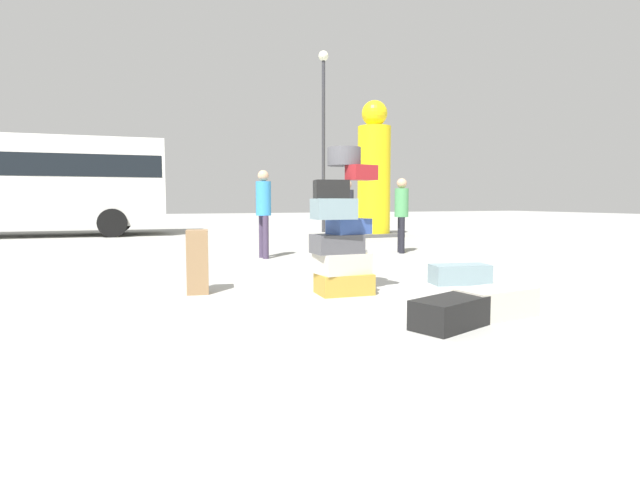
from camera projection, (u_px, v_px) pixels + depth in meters
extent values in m
plane|color=#9E9E99|center=(328.00, 294.00, 6.08)|extent=(80.00, 80.00, 0.00)
cube|color=#B28C33|center=(344.00, 284.00, 6.09)|extent=(0.67, 0.49, 0.25)
cube|color=beige|center=(342.00, 263.00, 6.08)|extent=(0.66, 0.49, 0.25)
cube|color=#4C4C51|center=(337.00, 244.00, 6.06)|extent=(0.59, 0.41, 0.23)
cube|color=#334F99|center=(349.00, 226.00, 6.11)|extent=(0.53, 0.42, 0.19)
cube|color=gray|center=(334.00, 209.00, 5.84)|extent=(0.50, 0.35, 0.24)
cube|color=black|center=(331.00, 189.00, 5.81)|extent=(0.44, 0.34, 0.22)
cube|color=maroon|center=(361.00, 173.00, 5.82)|extent=(0.36, 0.28, 0.18)
cylinder|color=#4C4C51|center=(344.00, 157.00, 5.94)|extent=(0.40, 0.40, 0.22)
cube|color=black|center=(452.00, 312.00, 4.48)|extent=(0.88, 0.64, 0.27)
cube|color=gray|center=(460.00, 274.00, 6.83)|extent=(0.85, 0.50, 0.27)
cube|color=beige|center=(496.00, 302.00, 4.88)|extent=(0.84, 0.51, 0.29)
cube|color=olive|center=(198.00, 262.00, 6.11)|extent=(0.31, 0.35, 0.79)
cylinder|color=#3F334C|center=(262.00, 237.00, 9.97)|extent=(0.12, 0.12, 0.85)
cylinder|color=#3F334C|center=(266.00, 237.00, 9.77)|extent=(0.12, 0.12, 0.85)
cylinder|color=#338CCC|center=(263.00, 198.00, 9.81)|extent=(0.30, 0.30, 0.67)
sphere|color=tan|center=(263.00, 176.00, 9.78)|extent=(0.22, 0.22, 0.22)
cylinder|color=black|center=(400.00, 235.00, 10.99)|extent=(0.12, 0.12, 0.79)
cylinder|color=black|center=(402.00, 235.00, 10.78)|extent=(0.12, 0.12, 0.79)
cylinder|color=#4C9959|center=(402.00, 203.00, 10.83)|extent=(0.30, 0.30, 0.62)
sphere|color=tan|center=(402.00, 183.00, 10.80)|extent=(0.22, 0.22, 0.22)
cylinder|color=#3F334C|center=(346.00, 236.00, 10.51)|extent=(0.12, 0.12, 0.79)
cylinder|color=#3F334C|center=(347.00, 237.00, 10.29)|extent=(0.12, 0.12, 0.79)
cylinder|color=#26262D|center=(346.00, 204.00, 10.35)|extent=(0.30, 0.30, 0.58)
sphere|color=tan|center=(347.00, 184.00, 10.32)|extent=(0.22, 0.22, 0.22)
cylinder|color=yellow|center=(374.00, 182.00, 15.97)|extent=(1.06, 1.06, 3.52)
sphere|color=yellow|center=(374.00, 113.00, 15.80)|extent=(0.82, 0.82, 0.82)
cube|color=#4C4C4C|center=(373.00, 235.00, 16.10)|extent=(1.48, 1.48, 0.10)
cube|color=silver|center=(13.00, 182.00, 15.74)|extent=(9.40, 3.09, 2.80)
cube|color=black|center=(12.00, 166.00, 15.70)|extent=(9.21, 3.09, 0.70)
cylinder|color=black|center=(119.00, 220.00, 17.95)|extent=(0.91, 0.31, 0.90)
cylinder|color=black|center=(113.00, 223.00, 15.58)|extent=(0.91, 0.31, 0.90)
cylinder|color=#333338|center=(323.00, 147.00, 17.92)|extent=(0.12, 0.12, 6.19)
sphere|color=#F2F2CC|center=(323.00, 56.00, 17.67)|extent=(0.36, 0.36, 0.36)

